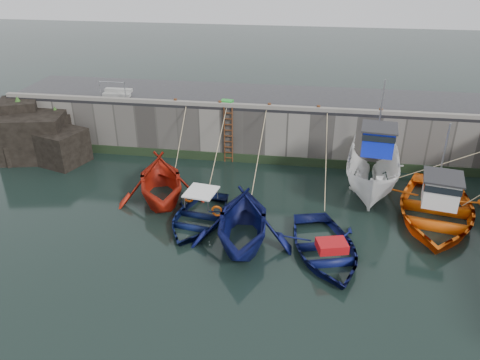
% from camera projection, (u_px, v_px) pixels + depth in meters
% --- Properties ---
extents(ground, '(120.00, 120.00, 0.00)m').
position_uv_depth(ground, '(235.00, 274.00, 17.51)').
color(ground, black).
rests_on(ground, ground).
extents(quay_back, '(30.00, 5.00, 3.00)m').
position_uv_depth(quay_back, '(269.00, 123.00, 27.85)').
color(quay_back, slate).
rests_on(quay_back, ground).
extents(road_back, '(30.00, 5.00, 0.16)m').
position_uv_depth(road_back, '(270.00, 97.00, 27.14)').
color(road_back, black).
rests_on(road_back, quay_back).
extents(kerb_back, '(30.00, 0.30, 0.20)m').
position_uv_depth(kerb_back, '(265.00, 107.00, 24.99)').
color(kerb_back, slate).
rests_on(kerb_back, road_back).
extents(algae_back, '(30.00, 0.08, 0.50)m').
position_uv_depth(algae_back, '(264.00, 160.00, 26.18)').
color(algae_back, black).
rests_on(algae_back, ground).
extents(rock_outcrop, '(5.85, 4.24, 3.41)m').
position_uv_depth(rock_outcrop, '(38.00, 135.00, 26.74)').
color(rock_outcrop, black).
rests_on(rock_outcrop, ground).
extents(ladder, '(0.51, 0.08, 3.20)m').
position_uv_depth(ladder, '(228.00, 135.00, 25.80)').
color(ladder, '#3F1E0F').
rests_on(ladder, ground).
extents(boat_near_white, '(5.87, 6.28, 2.67)m').
position_uv_depth(boat_near_white, '(162.00, 199.00, 22.63)').
color(boat_near_white, '#A01C0D').
rests_on(boat_near_white, ground).
extents(boat_near_white_rope, '(0.04, 3.52, 3.10)m').
position_uv_depth(boat_near_white_rope, '(182.00, 167.00, 25.88)').
color(boat_near_white_rope, tan).
rests_on(boat_near_white_rope, ground).
extents(boat_near_blue, '(3.91, 5.00, 0.95)m').
position_uv_depth(boat_near_blue, '(198.00, 221.00, 20.83)').
color(boat_near_blue, '#081138').
rests_on(boat_near_blue, ground).
extents(boat_near_blue_rope, '(0.04, 4.83, 3.10)m').
position_uv_depth(boat_near_blue_rope, '(218.00, 176.00, 24.83)').
color(boat_near_blue_rope, tan).
rests_on(boat_near_blue_rope, ground).
extents(boat_near_blacktrim, '(4.85, 5.49, 2.71)m').
position_uv_depth(boat_near_blacktrim, '(242.00, 242.00, 19.37)').
color(boat_near_blacktrim, '#0B1046').
rests_on(boat_near_blacktrim, ground).
extents(boat_near_blacktrim_rope, '(0.04, 5.99, 3.10)m').
position_uv_depth(boat_near_blacktrim_rope, '(257.00, 185.00, 23.95)').
color(boat_near_blacktrim_rope, tan).
rests_on(boat_near_blacktrim_rope, ground).
extents(boat_near_navy, '(4.82, 5.84, 1.05)m').
position_uv_depth(boat_near_navy, '(324.00, 253.00, 18.65)').
color(boat_near_navy, '#0B1145').
rests_on(boat_near_navy, ground).
extents(boat_near_navy_rope, '(0.04, 6.26, 3.10)m').
position_uv_depth(boat_near_navy_rope, '(323.00, 191.00, 23.36)').
color(boat_near_navy_rope, tan).
rests_on(boat_near_navy_rope, ground).
extents(boat_far_white, '(3.38, 7.13, 5.65)m').
position_uv_depth(boat_far_white, '(373.00, 170.00, 22.95)').
color(boat_far_white, white).
rests_on(boat_far_white, ground).
extents(boat_far_orange, '(6.16, 7.73, 4.43)m').
position_uv_depth(boat_far_orange, '(435.00, 209.00, 20.87)').
color(boat_far_orange, '#E4570C').
rests_on(boat_far_orange, ground).
extents(fish_crate, '(0.69, 0.52, 0.27)m').
position_uv_depth(fish_crate, '(227.00, 103.00, 25.55)').
color(fish_crate, green).
rests_on(fish_crate, road_back).
extents(railing, '(1.60, 1.05, 1.00)m').
position_uv_depth(railing, '(117.00, 92.00, 27.10)').
color(railing, '#A5A8AD').
rests_on(railing, road_back).
extents(bollard_a, '(0.18, 0.18, 0.28)m').
position_uv_depth(bollard_a, '(175.00, 101.00, 25.74)').
color(bollard_a, '#3F1E0F').
rests_on(bollard_a, road_back).
extents(bollard_b, '(0.18, 0.18, 0.28)m').
position_uv_depth(bollard_b, '(220.00, 103.00, 25.40)').
color(bollard_b, '#3F1E0F').
rests_on(bollard_b, road_back).
extents(bollard_c, '(0.18, 0.18, 0.28)m').
position_uv_depth(bollard_c, '(269.00, 106.00, 25.03)').
color(bollard_c, '#3F1E0F').
rests_on(bollard_c, road_back).
extents(bollard_d, '(0.18, 0.18, 0.28)m').
position_uv_depth(bollard_d, '(318.00, 108.00, 24.67)').
color(bollard_d, '#3F1E0F').
rests_on(bollard_d, road_back).
extents(bollard_e, '(0.18, 0.18, 0.28)m').
position_uv_depth(bollard_e, '(381.00, 111.00, 24.24)').
color(bollard_e, '#3F1E0F').
rests_on(bollard_e, road_back).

